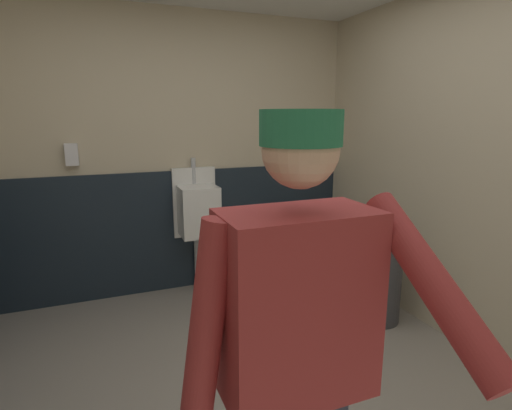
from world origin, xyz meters
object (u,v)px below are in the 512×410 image
object	(u,v)px
person	(297,350)
soap_dispenser	(72,154)
trash_bin	(379,279)
urinal_solo	(198,210)

from	to	relation	value
person	soap_dispenser	size ratio (longest dim) A/B	9.07
person	trash_bin	size ratio (longest dim) A/B	2.34
urinal_solo	soap_dispenser	distance (m)	1.14
person	trash_bin	distance (m)	2.23
person	soap_dispenser	world-z (taller)	person
urinal_solo	person	size ratio (longest dim) A/B	0.76
urinal_solo	person	distance (m)	2.63
urinal_solo	soap_dispenser	xyz separation A→B (m)	(-1.01, 0.12, 0.53)
urinal_solo	trash_bin	distance (m)	1.67
urinal_solo	person	bearing A→B (deg)	-97.47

